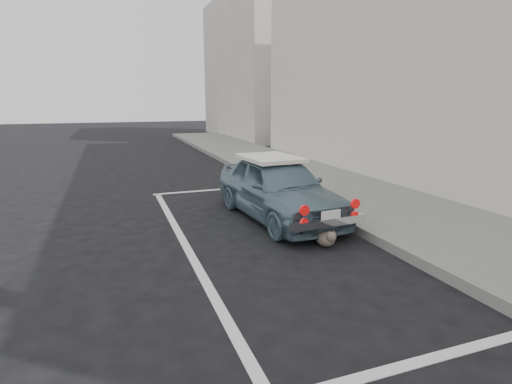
% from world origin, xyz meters
% --- Properties ---
extents(ground, '(80.00, 80.00, 0.00)m').
position_xyz_m(ground, '(0.00, 0.00, 0.00)').
color(ground, black).
rests_on(ground, ground).
extents(sidewalk, '(2.80, 40.00, 0.15)m').
position_xyz_m(sidewalk, '(3.20, 2.00, 0.07)').
color(sidewalk, slate).
rests_on(sidewalk, ground).
extents(shop_building, '(3.50, 18.00, 7.00)m').
position_xyz_m(shop_building, '(6.33, 4.00, 3.49)').
color(shop_building, silver).
rests_on(shop_building, ground).
extents(building_far, '(3.50, 10.00, 8.00)m').
position_xyz_m(building_far, '(6.35, 20.00, 4.00)').
color(building_far, '#BDB4AB').
rests_on(building_far, ground).
extents(pline_rear, '(3.00, 0.12, 0.01)m').
position_xyz_m(pline_rear, '(0.50, -0.50, 0.00)').
color(pline_rear, silver).
rests_on(pline_rear, ground).
extents(pline_front, '(3.00, 0.12, 0.01)m').
position_xyz_m(pline_front, '(0.50, 6.50, 0.00)').
color(pline_front, silver).
rests_on(pline_front, ground).
extents(pline_side, '(0.12, 7.00, 0.01)m').
position_xyz_m(pline_side, '(-0.90, 3.00, 0.00)').
color(pline_side, silver).
rests_on(pline_side, ground).
extents(retro_coupe, '(1.60, 3.46, 1.14)m').
position_xyz_m(retro_coupe, '(0.98, 3.78, 0.58)').
color(retro_coupe, slate).
rests_on(retro_coupe, ground).
extents(cat, '(0.26, 0.56, 0.30)m').
position_xyz_m(cat, '(1.07, 2.17, 0.14)').
color(cat, '#645B4C').
rests_on(cat, ground).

